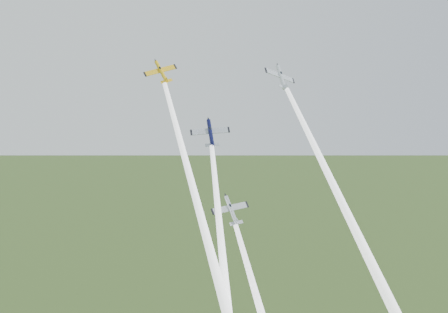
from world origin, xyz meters
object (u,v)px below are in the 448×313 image
plane_yellow (161,72)px  plane_navy (210,133)px  plane_silver_right (281,77)px  plane_silver_low (231,210)px

plane_yellow → plane_navy: size_ratio=0.88×
plane_silver_right → plane_silver_low: (-13.48, -11.58, -25.91)m
plane_navy → plane_silver_low: bearing=-76.1°
plane_silver_low → plane_navy: bearing=87.9°
plane_yellow → plane_silver_low: plane_yellow is taller
plane_navy → plane_silver_low: size_ratio=1.07×
plane_navy → plane_silver_low: plane_navy is taller
plane_silver_low → plane_yellow: bearing=112.9°
plane_navy → plane_silver_right: (15.48, 0.85, 11.65)m
plane_yellow → plane_silver_right: plane_yellow is taller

